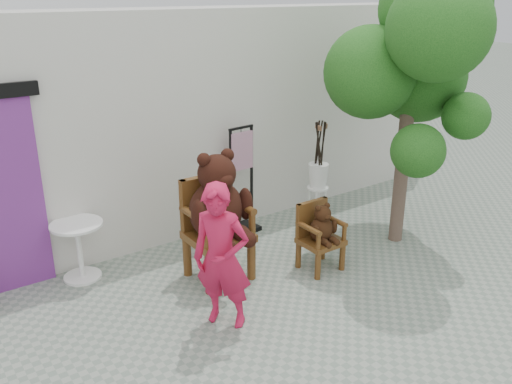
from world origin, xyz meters
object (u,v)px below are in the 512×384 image
Objects in this scene: display_stand at (242,192)px; stool_bucket at (318,175)px; chair_big at (217,209)px; chair_small at (320,230)px; cafe_table at (79,244)px; person at (222,259)px; tree at (416,55)px.

stool_bucket is at bearing -13.24° from display_stand.
chair_big reaches higher than chair_small.
stool_bucket is at bearing -3.06° from cafe_table.
chair_small is at bearing -30.55° from cafe_table.
tree reaches higher than person.
person reaches higher than stool_bucket.
person is at bearing -171.83° from tree.
cafe_table is 0.47× the size of display_stand.
cafe_table is 4.68m from tree.
person is at bearing -166.17° from chair_small.
display_stand is at bearing 43.77° from chair_big.
display_stand is (1.48, 1.85, -0.21)m from person.
chair_big is 1.07m from person.
stool_bucket is (2.20, 0.73, -0.23)m from chair_big.
person reaches higher than cafe_table.
chair_small is 1.21× the size of cafe_table.
tree reaches higher than display_stand.
tree is at bearing -10.28° from chair_big.
display_stand is at bearing 103.66° from person.
tree reaches higher than chair_small.
stool_bucket is (1.09, 1.26, 0.13)m from chair_small.
tree reaches higher than stool_bucket.
chair_big is 1.83× the size of chair_small.
display_stand is at bearing -0.09° from cafe_table.
person is at bearing -119.31° from chair_big.
chair_small is at bearing -88.53° from display_stand.
chair_big is 1.68m from cafe_table.
person is at bearing -66.15° from cafe_table.
person reaches higher than chair_small.
display_stand reaches higher than cafe_table.
chair_big is at bearing 169.72° from tree.
chair_small is at bearing -178.04° from tree.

